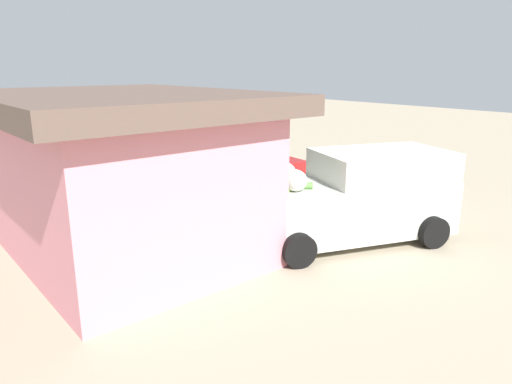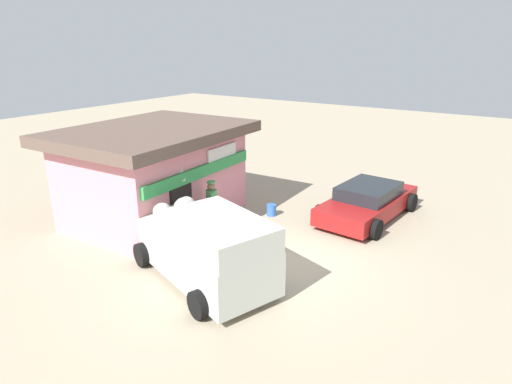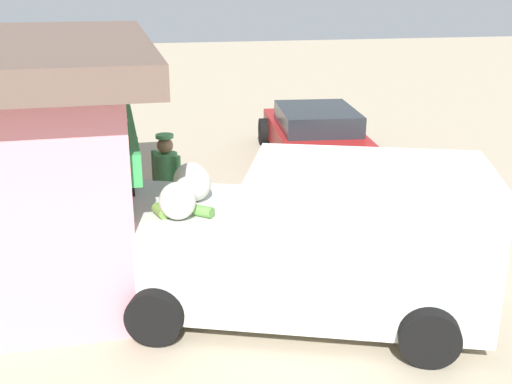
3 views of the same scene
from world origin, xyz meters
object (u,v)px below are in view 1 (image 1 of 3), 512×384
Objects in this scene: delivery_van at (352,196)px; parked_sedan at (246,158)px; unloaded_banana_pile at (189,251)px; storefront_bar at (123,171)px; paint_bucket at (201,192)px; vendor_standing at (231,184)px; customer_bending at (257,207)px.

parked_sedan is at bearing -17.12° from delivery_van.
unloaded_banana_pile is (1.11, 3.25, -0.75)m from delivery_van.
paint_bucket is at bearing -53.25° from storefront_bar.
vendor_standing reaches higher than parked_sedan.
delivery_van is 2.66m from vendor_standing.
paint_bucket is at bearing 120.98° from parked_sedan.
delivery_van is 1.98m from customer_bending.
vendor_standing is (-4.05, 3.44, 0.44)m from parked_sedan.
storefront_bar is at bearing 126.75° from paint_bucket.
paint_bucket is (-1.67, 2.78, -0.36)m from parked_sedan.
storefront_bar reaches higher than parked_sedan.
storefront_bar is 3.54× the size of vendor_standing.
delivery_van reaches higher than vendor_standing.
parked_sedan is (3.97, -5.87, -1.05)m from storefront_bar.
paint_bucket is at bearing -13.37° from customer_bending.
unloaded_banana_pile reaches higher than paint_bucket.
delivery_van is at bearing -119.74° from storefront_bar.
unloaded_banana_pile is 4.19m from paint_bucket.
parked_sedan is 3.27m from paint_bucket.
paint_bucket is (2.38, -0.66, -0.80)m from vendor_standing.
delivery_van reaches higher than paint_bucket.
parked_sedan is 11.61× the size of paint_bucket.
delivery_van is 3.52m from unloaded_banana_pile.
storefront_bar is at bearing 60.19° from customer_bending.
customer_bending reaches higher than unloaded_banana_pile.
storefront_bar is 15.78× the size of paint_bucket.
parked_sedan is at bearing -45.29° from unloaded_banana_pile.
vendor_standing reaches higher than unloaded_banana_pile.
vendor_standing is at bearing 139.63° from parked_sedan.
unloaded_banana_pile is (-1.07, 1.73, -0.82)m from vendor_standing.
vendor_standing reaches higher than paint_bucket.
customer_bending reaches higher than paint_bucket.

